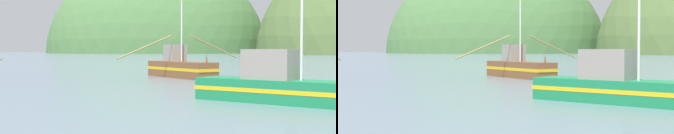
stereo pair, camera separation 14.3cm
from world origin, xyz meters
TOP-DOWN VIEW (x-y plane):
  - hill_far_right at (10.65, 247.42)m, footprint 112.18×89.74m
  - fishing_boat_green at (2.36, 12.90)m, footprint 8.66×8.30m
  - fishing_boat_brown at (-0.54, 33.64)m, footprint 11.01×8.44m

SIDE VIEW (x-z plane):
  - hill_far_right at x=10.65m, z-range -48.34..48.34m
  - fishing_boat_green at x=2.36m, z-range -2.34..3.93m
  - fishing_boat_brown at x=-0.54m, z-range -2.54..4.31m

